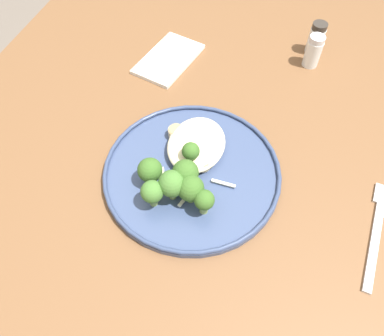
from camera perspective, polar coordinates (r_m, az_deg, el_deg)
name	(u,v)px	position (r m, az deg, el deg)	size (l,w,h in m)	color
ground	(194,308)	(1.29, 0.33, -20.61)	(6.00, 6.00, 0.00)	#665B51
wooden_dining_table	(196,211)	(0.67, 0.59, -6.66)	(1.40, 1.00, 0.74)	brown
dinner_plate	(192,172)	(0.61, 0.00, -0.62)	(0.29, 0.29, 0.02)	#38476B
noodle_bed	(196,144)	(0.63, 0.68, 3.68)	(0.12, 0.10, 0.03)	beige
seared_scallop_left_edge	(200,163)	(0.60, 1.28, 0.82)	(0.03, 0.03, 0.02)	#E5C689
seared_scallop_large_seared	(198,145)	(0.63, 0.85, 3.51)	(0.02, 0.02, 0.02)	beige
seared_scallop_tilted_round	(176,132)	(0.65, -2.43, 5.55)	(0.03, 0.03, 0.02)	#E5C689
seared_scallop_center_golden	(209,132)	(0.65, 2.55, 5.46)	(0.03, 0.03, 0.01)	#DBB77A
broccoli_floret_left_leaning	(172,184)	(0.55, -3.11, -2.45)	(0.04, 0.04, 0.06)	#89A356
broccoli_floret_center_pile	(191,189)	(0.55, -0.19, -3.16)	(0.04, 0.04, 0.06)	#7A994C
broccoli_floret_beside_noodles	(150,171)	(0.58, -6.44, -0.40)	(0.04, 0.04, 0.05)	#7A994C
broccoli_floret_tall_stalk	(204,201)	(0.54, 1.88, -5.03)	(0.03, 0.03, 0.05)	#89A356
broccoli_floret_near_rim	(185,173)	(0.56, -1.01, -0.81)	(0.04, 0.04, 0.06)	#89A356
broccoli_floret_small_sprig	(191,152)	(0.59, -0.19, 2.43)	(0.03, 0.03, 0.05)	#7A994C
broccoli_floret_right_tilted	(152,192)	(0.55, -6.12, -3.72)	(0.03, 0.03, 0.05)	#7A994C
onion_sliver_pale_crescent	(164,180)	(0.60, -4.36, -1.77)	(0.05, 0.01, 0.00)	silver
onion_sliver_curled_piece	(189,194)	(0.58, -0.53, -4.03)	(0.05, 0.01, 0.00)	silver
onion_sliver_long_sliver	(223,183)	(0.59, 4.83, -2.35)	(0.04, 0.01, 0.00)	silver
dinner_fork	(376,230)	(0.63, 26.38, -8.52)	(0.19, 0.04, 0.00)	silver
folded_napkin	(169,59)	(0.81, -3.59, 16.31)	(0.15, 0.09, 0.01)	white
salt_shaker	(313,51)	(0.82, 18.09, 16.63)	(0.03, 0.03, 0.07)	white
pepper_shaker	(316,38)	(0.86, 18.45, 18.32)	(0.03, 0.03, 0.07)	white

